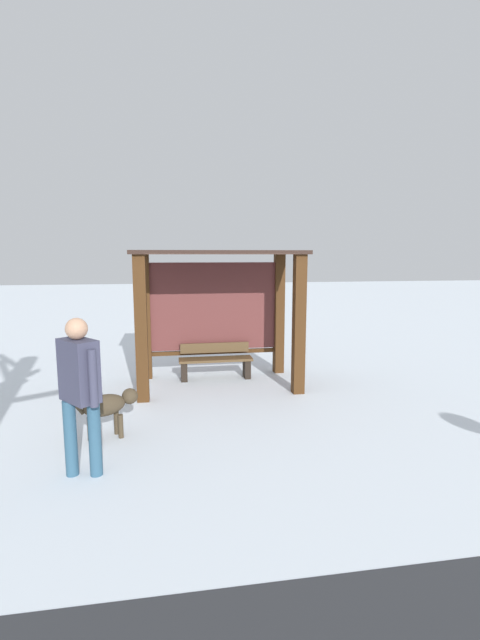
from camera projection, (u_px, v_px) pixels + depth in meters
name	position (u px, v px, depth m)	size (l,w,h in m)	color
ground_plane	(218.00, 385.00, 8.36)	(60.00, 60.00, 0.00)	white
bus_shelter	(216.00, 295.00, 8.33)	(3.07, 1.76, 2.55)	#442812
bench_left_inside	(216.00, 362.00, 8.74)	(1.47, 0.36, 0.71)	brown
person_walking	(80.00, 383.00, 4.79)	(0.50, 0.57, 1.81)	#3D3E56
dog	(109.00, 406.00, 5.87)	(0.83, 0.52, 0.64)	#453927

